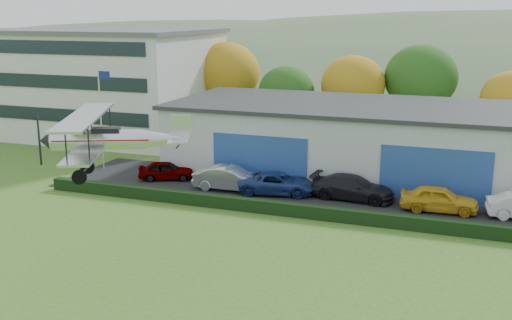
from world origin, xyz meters
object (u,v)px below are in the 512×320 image
(car_1, at_px, (230,178))
(biplane, at_px, (108,138))
(office_block, at_px, (106,82))
(car_3, at_px, (353,187))
(car_4, at_px, (439,199))
(car_2, at_px, (277,183))
(hangar, at_px, (442,144))
(flagpole, at_px, (102,109))
(car_0, at_px, (166,170))

(car_1, distance_m, biplane, 16.01)
(office_block, height_order, car_3, office_block)
(car_4, bearing_deg, car_2, 85.75)
(hangar, height_order, biplane, biplane)
(car_1, relative_size, car_2, 0.96)
(hangar, bearing_deg, flagpole, -166.49)
(car_1, bearing_deg, car_2, -89.14)
(flagpole, relative_size, car_2, 1.53)
(car_2, height_order, biplane, biplane)
(car_3, height_order, biplane, biplane)
(hangar, relative_size, office_block, 1.97)
(car_0, height_order, biplane, biplane)
(car_3, bearing_deg, car_0, 93.27)
(car_2, xyz_separation_m, car_3, (5.05, 0.49, 0.07))
(flagpole, distance_m, car_1, 12.25)
(office_block, xyz_separation_m, car_3, (27.96, -14.29, -4.37))
(car_0, bearing_deg, biplane, 177.54)
(hangar, distance_m, office_block, 33.84)
(car_0, distance_m, biplane, 17.86)
(car_2, relative_size, car_3, 0.96)
(car_2, xyz_separation_m, biplane, (-3.00, -15.19, 5.85))
(car_0, bearing_deg, office_block, 22.41)
(car_0, bearing_deg, flagpole, 56.74)
(car_4, bearing_deg, hangar, 0.19)
(car_1, bearing_deg, office_block, 49.05)
(car_1, xyz_separation_m, car_3, (8.42, 0.74, -0.04))
(car_2, distance_m, car_3, 5.08)
(car_0, xyz_separation_m, car_3, (13.84, -0.15, 0.11))
(car_4, height_order, biplane, biplane)
(office_block, distance_m, biplane, 36.01)
(biplane, bearing_deg, hangar, 36.62)
(hangar, bearing_deg, car_4, -86.63)
(car_2, bearing_deg, flagpole, 72.06)
(office_block, xyz_separation_m, biplane, (19.91, -29.97, 1.42))
(car_0, bearing_deg, car_1, -121.93)
(car_1, bearing_deg, hangar, -62.63)
(car_0, height_order, car_2, car_2)
(office_block, xyz_separation_m, car_0, (14.12, -14.13, -4.48))
(hangar, relative_size, car_1, 8.06)
(car_0, bearing_deg, car_3, -113.19)
(biplane, bearing_deg, car_3, 39.14)
(car_4, relative_size, biplane, 0.62)
(car_1, relative_size, biplane, 0.67)
(car_2, relative_size, biplane, 0.69)
(office_block, xyz_separation_m, car_4, (33.47, -14.98, -4.37))
(flagpole, relative_size, car_1, 1.59)
(hangar, height_order, flagpole, flagpole)
(office_block, relative_size, biplane, 2.73)
(car_0, distance_m, car_3, 13.85)
(office_block, height_order, car_1, office_block)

